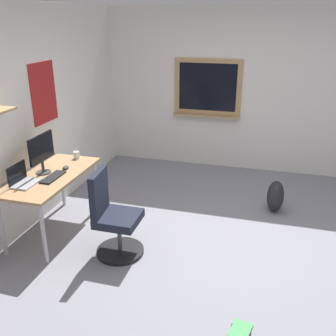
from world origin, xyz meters
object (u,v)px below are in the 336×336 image
(monitor_primary, at_px, (42,151))
(laptop, at_px, (22,179))
(keyboard, at_px, (53,177))
(computer_mouse, at_px, (66,168))
(desk, at_px, (51,181))
(office_chair, at_px, (113,219))
(backpack, at_px, (275,196))
(coffee_mug, at_px, (76,155))

(monitor_primary, bearing_deg, laptop, 171.94)
(keyboard, distance_m, computer_mouse, 0.28)
(desk, height_order, laptop, laptop)
(computer_mouse, bearing_deg, office_chair, -120.49)
(keyboard, bearing_deg, monitor_primary, 60.23)
(backpack, bearing_deg, monitor_primary, 114.10)
(coffee_mug, xyz_separation_m, backpack, (0.64, -2.52, -0.56))
(monitor_primary, relative_size, computer_mouse, 4.46)
(monitor_primary, xyz_separation_m, coffee_mug, (0.55, -0.13, -0.22))
(monitor_primary, bearing_deg, computer_mouse, -45.14)
(laptop, relative_size, monitor_primary, 0.67)
(desk, distance_m, computer_mouse, 0.24)
(office_chair, height_order, monitor_primary, monitor_primary)
(computer_mouse, distance_m, backpack, 2.72)
(keyboard, xyz_separation_m, coffee_mug, (0.65, 0.05, 0.04))
(desk, xyz_separation_m, keyboard, (-0.07, -0.08, 0.09))
(laptop, xyz_separation_m, computer_mouse, (0.52, -0.23, -0.04))
(office_chair, bearing_deg, laptop, 92.85)
(laptop, xyz_separation_m, monitor_primary, (0.34, -0.05, 0.22))
(keyboard, distance_m, backpack, 2.83)
(coffee_mug, bearing_deg, backpack, -75.81)
(laptop, bearing_deg, computer_mouse, -23.64)
(monitor_primary, height_order, coffee_mug, monitor_primary)
(desk, relative_size, computer_mouse, 13.10)
(laptop, relative_size, keyboard, 0.84)
(laptop, relative_size, computer_mouse, 2.98)
(desk, bearing_deg, computer_mouse, -20.22)
(desk, distance_m, coffee_mug, 0.59)
(office_chair, relative_size, computer_mouse, 9.13)
(office_chair, height_order, backpack, office_chair)
(keyboard, bearing_deg, laptop, 136.43)
(desk, xyz_separation_m, backpack, (1.22, -2.55, -0.43))
(coffee_mug, distance_m, backpack, 2.66)
(monitor_primary, bearing_deg, desk, -108.70)
(keyboard, distance_m, coffee_mug, 0.65)
(computer_mouse, bearing_deg, keyboard, 180.00)
(keyboard, bearing_deg, coffee_mug, 4.40)
(laptop, bearing_deg, coffee_mug, -11.27)
(monitor_primary, xyz_separation_m, keyboard, (-0.10, -0.18, -0.26))
(laptop, height_order, monitor_primary, monitor_primary)
(coffee_mug, relative_size, backpack, 0.22)
(monitor_primary, distance_m, backpack, 3.00)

